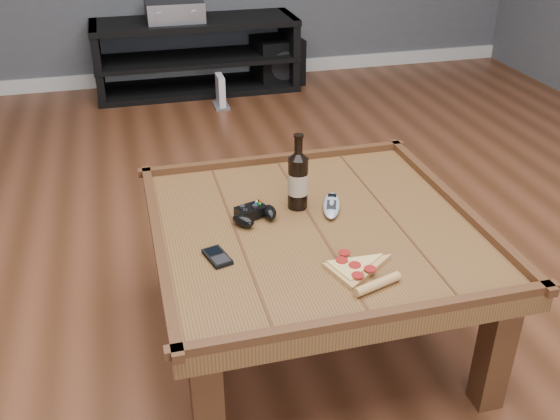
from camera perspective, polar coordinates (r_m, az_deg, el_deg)
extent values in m
plane|color=#4A2715|center=(2.21, 2.94, -11.40)|extent=(6.00, 6.00, 0.00)
cube|color=silver|center=(4.82, -7.88, 12.24)|extent=(5.00, 0.02, 0.10)
cube|color=#4F3316|center=(1.97, 3.24, -2.07)|extent=(1.00, 1.00, 0.06)
cube|color=#3B1C10|center=(1.72, -6.63, -17.58)|extent=(0.08, 0.08, 0.39)
cube|color=#3B1C10|center=(1.96, 19.01, -12.21)|extent=(0.08, 0.08, 0.39)
cube|color=#3B1C10|center=(2.37, -9.76, -2.91)|extent=(0.08, 0.08, 0.39)
cube|color=#3B1C10|center=(2.55, 9.27, -0.37)|extent=(0.08, 0.08, 0.39)
cube|color=#3B1C10|center=(2.36, -0.28, 4.76)|extent=(1.03, 0.03, 0.03)
cube|color=#3B1C10|center=(1.57, 8.68, -9.66)|extent=(1.03, 0.03, 0.03)
cube|color=#3B1C10|center=(2.13, 15.82, 0.70)|extent=(0.03, 1.03, 0.03)
cube|color=#3B1C10|center=(1.87, -11.05, -2.89)|extent=(0.03, 1.03, 0.03)
cube|color=black|center=(4.48, -7.84, 16.65)|extent=(1.40, 0.45, 0.04)
cube|color=black|center=(4.54, -7.62, 13.57)|extent=(1.40, 0.45, 0.03)
cube|color=black|center=(4.60, -7.45, 11.06)|extent=(1.40, 0.45, 0.04)
cube|color=black|center=(4.51, -16.30, 12.82)|extent=(0.05, 0.44, 0.50)
cube|color=black|center=(4.66, 0.80, 14.48)|extent=(0.05, 0.44, 0.50)
cylinder|color=black|center=(2.01, 1.65, 2.47)|extent=(0.07, 0.07, 0.17)
cone|color=black|center=(1.96, 1.69, 5.13)|extent=(0.06, 0.06, 0.03)
cylinder|color=black|center=(1.95, 1.70, 5.96)|extent=(0.03, 0.03, 0.06)
cylinder|color=black|center=(1.94, 1.71, 6.82)|extent=(0.03, 0.03, 0.01)
cylinder|color=tan|center=(2.01, 1.65, 2.47)|extent=(0.07, 0.07, 0.07)
cube|color=black|center=(1.98, -2.68, -0.11)|extent=(0.11, 0.09, 0.03)
ellipsoid|color=black|center=(1.93, -3.39, -0.98)|extent=(0.08, 0.09, 0.04)
ellipsoid|color=black|center=(1.98, -0.96, -0.19)|extent=(0.05, 0.08, 0.04)
cylinder|color=black|center=(1.97, -3.47, 0.29)|extent=(0.02, 0.02, 0.01)
cylinder|color=black|center=(1.97, -2.29, 0.34)|extent=(0.02, 0.02, 0.01)
cylinder|color=yellow|center=(2.00, -2.15, 0.77)|extent=(0.01, 0.01, 0.01)
cylinder|color=red|center=(1.99, -1.79, 0.74)|extent=(0.01, 0.01, 0.01)
cylinder|color=#0C33CC|center=(1.98, -2.23, 0.60)|extent=(0.01, 0.01, 0.01)
cylinder|color=#0C9919|center=(1.98, -1.87, 0.57)|extent=(0.01, 0.01, 0.01)
cylinder|color=tan|center=(1.68, 8.90, -6.70)|extent=(0.15, 0.07, 0.03)
cylinder|color=maroon|center=(1.70, 7.13, -5.94)|extent=(0.03, 0.03, 0.00)
cylinder|color=maroon|center=(1.73, 8.25, -5.35)|extent=(0.03, 0.03, 0.00)
cylinder|color=maroon|center=(1.74, 6.86, -5.01)|extent=(0.03, 0.03, 0.00)
cylinder|color=maroon|center=(1.75, 5.68, -4.59)|extent=(0.03, 0.03, 0.00)
cylinder|color=maroon|center=(1.78, 5.90, -3.90)|extent=(0.03, 0.03, 0.00)
cube|color=black|center=(1.79, -5.76, -4.28)|extent=(0.08, 0.11, 0.01)
cube|color=black|center=(1.81, -6.10, -3.73)|extent=(0.05, 0.05, 0.00)
cube|color=black|center=(1.77, -5.43, -4.49)|extent=(0.05, 0.05, 0.00)
ellipsoid|color=#9EA5AC|center=(2.04, 4.74, 0.43)|extent=(0.11, 0.18, 0.03)
cube|color=black|center=(2.07, 4.79, 1.34)|extent=(0.03, 0.03, 0.00)
cube|color=black|center=(2.02, 4.74, 0.49)|extent=(0.05, 0.07, 0.00)
cube|color=black|center=(4.45, -9.64, 17.56)|extent=(0.38, 0.31, 0.13)
cube|color=#A9ACB3|center=(4.30, -9.40, 17.18)|extent=(0.38, 0.01, 0.13)
cylinder|color=#A9ACB3|center=(4.28, -10.97, 17.00)|extent=(0.05, 0.01, 0.05)
cylinder|color=#A9ACB3|center=(4.30, -7.81, 17.31)|extent=(0.05, 0.01, 0.05)
cube|color=black|center=(4.71, -0.25, 13.56)|extent=(0.35, 0.35, 0.33)
cylinder|color=black|center=(4.57, 0.46, 13.04)|extent=(0.21, 0.03, 0.21)
cube|color=slate|center=(4.26, -5.40, 9.49)|extent=(0.10, 0.17, 0.02)
cube|color=white|center=(4.22, -5.46, 10.86)|extent=(0.04, 0.15, 0.20)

